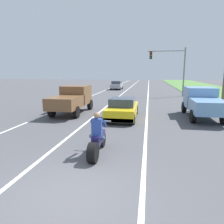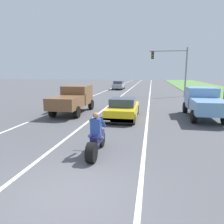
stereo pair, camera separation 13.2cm
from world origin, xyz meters
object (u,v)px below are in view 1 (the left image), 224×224
Objects in this scene: sports_car_yellow at (123,109)px; pickup_truck_right_shoulder_light_blue at (203,101)px; distant_car_far_ahead at (117,85)px; traffic_light_mast_near at (173,64)px; motorcycle_with_rider at (97,140)px; pickup_truck_left_lane_brown at (72,98)px.

pickup_truck_right_shoulder_light_blue is at bearing 11.86° from sports_car_yellow.
traffic_light_mast_near is at bearing -47.75° from distant_car_far_ahead.
motorcycle_with_rider reaches higher than sports_car_yellow.
sports_car_yellow is 0.90× the size of pickup_truck_left_lane_brown.
distant_car_far_ahead is (-0.04, 22.21, -0.33)m from pickup_truck_left_lane_brown.
pickup_truck_left_lane_brown and pickup_truck_right_shoulder_light_blue have the same top height.
pickup_truck_left_lane_brown is 1.00× the size of pickup_truck_right_shoulder_light_blue.
pickup_truck_right_shoulder_light_blue is at bearing -0.29° from pickup_truck_left_lane_brown.
pickup_truck_right_shoulder_light_blue reaches higher than motorcycle_with_rider.
pickup_truck_left_lane_brown is 22.21m from distant_car_far_ahead.
pickup_truck_right_shoulder_light_blue reaches higher than distant_car_far_ahead.
motorcycle_with_rider is at bearing -91.07° from sports_car_yellow.
pickup_truck_right_shoulder_light_blue is at bearing -86.81° from traffic_light_mast_near.
traffic_light_mast_near is (4.62, 20.49, 3.41)m from motorcycle_with_rider.
pickup_truck_right_shoulder_light_blue reaches higher than sports_car_yellow.
traffic_light_mast_near is 12.98m from distant_car_far_ahead.
motorcycle_with_rider is 9.27m from pickup_truck_right_shoulder_light_blue.
sports_car_yellow is at bearing -107.78° from traffic_light_mast_near.
pickup_truck_right_shoulder_light_blue is 0.80× the size of traffic_light_mast_near.
motorcycle_with_rider reaches higher than distant_car_far_ahead.
motorcycle_with_rider is 30.05m from distant_car_far_ahead.
distant_car_far_ahead is at bearing 132.25° from traffic_light_mast_near.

